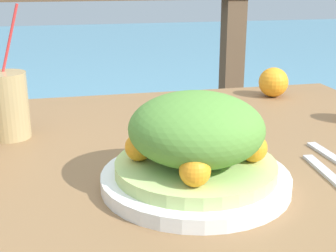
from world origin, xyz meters
name	(u,v)px	position (x,y,z in m)	size (l,w,h in m)	color
patio_table	(149,206)	(0.00, 0.00, 0.63)	(1.13, 0.86, 0.73)	olive
railing_fence	(103,62)	(0.00, 0.84, 0.74)	(2.80, 0.08, 1.03)	brown
sea_backdrop	(79,73)	(0.00, 3.34, 0.21)	(12.00, 4.00, 0.41)	#568EA8
salad_plate	(196,147)	(0.04, -0.13, 0.79)	(0.27, 0.27, 0.14)	white
drink_glass	(8,105)	(-0.23, 0.15, 0.79)	(0.07, 0.07, 0.24)	tan
fork	(333,179)	(0.25, -0.16, 0.73)	(0.03, 0.18, 0.00)	silver
orange_near_basket	(273,82)	(0.37, 0.32, 0.76)	(0.07, 0.07, 0.07)	orange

